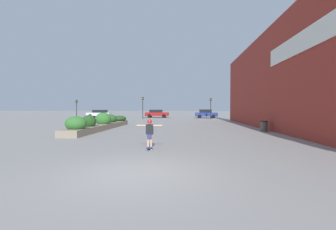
# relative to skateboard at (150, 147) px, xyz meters

# --- Properties ---
(ground_plane) EXTENTS (300.00, 300.00, 0.00)m
(ground_plane) POSITION_rel_skateboard_xyz_m (0.13, -3.68, -0.07)
(ground_plane) COLOR gray
(building_wall_right) EXTENTS (0.67, 31.13, 8.36)m
(building_wall_right) POSITION_rel_skateboard_xyz_m (8.59, 8.69, 4.12)
(building_wall_right) COLOR maroon
(building_wall_right) RESTS_ON ground_plane
(planter_box) EXTENTS (1.50, 11.91, 1.43)m
(planter_box) POSITION_rel_skateboard_xyz_m (-5.56, 9.19, 0.43)
(planter_box) COLOR gray
(planter_box) RESTS_ON ground_plane
(skateboard) EXTENTS (0.26, 0.80, 0.10)m
(skateboard) POSITION_rel_skateboard_xyz_m (0.00, 0.00, 0.00)
(skateboard) COLOR navy
(skateboard) RESTS_ON ground_plane
(skateboarder) EXTENTS (1.14, 0.21, 1.22)m
(skateboarder) POSITION_rel_skateboard_xyz_m (-0.00, 0.00, 0.76)
(skateboarder) COLOR tan
(skateboarder) RESTS_ON skateboard
(trash_bin) EXTENTS (0.56, 0.56, 0.81)m
(trash_bin) POSITION_rel_skateboard_xyz_m (7.69, 8.18, 0.33)
(trash_bin) COLOR #514C47
(trash_bin) RESTS_ON ground_plane
(car_leftmost) EXTENTS (4.31, 1.98, 1.53)m
(car_leftmost) POSITION_rel_skateboard_xyz_m (16.51, 33.96, 0.74)
(car_leftmost) COLOR silver
(car_leftmost) RESTS_ON ground_plane
(car_center_left) EXTENTS (4.47, 1.95, 1.54)m
(car_center_left) POSITION_rel_skateboard_xyz_m (-3.85, 33.38, 0.74)
(car_center_left) COLOR maroon
(car_center_left) RESTS_ON ground_plane
(car_center_right) EXTENTS (4.55, 1.93, 1.49)m
(car_center_right) POSITION_rel_skateboard_xyz_m (-15.16, 33.04, 0.72)
(car_center_right) COLOR silver
(car_center_right) RESTS_ON ground_plane
(car_rightmost) EXTENTS (3.98, 1.90, 1.59)m
(car_rightmost) POSITION_rel_skateboard_xyz_m (5.43, 32.06, 0.75)
(car_rightmost) COLOR navy
(car_rightmost) RESTS_ON ground_plane
(traffic_light_left) EXTENTS (0.28, 0.30, 3.69)m
(traffic_light_left) POSITION_rel_skateboard_xyz_m (-5.58, 27.95, 2.43)
(traffic_light_left) COLOR black
(traffic_light_left) RESTS_ON ground_plane
(traffic_light_right) EXTENTS (0.28, 0.30, 3.46)m
(traffic_light_right) POSITION_rel_skateboard_xyz_m (5.79, 27.54, 2.28)
(traffic_light_right) COLOR black
(traffic_light_right) RESTS_ON ground_plane
(traffic_light_far_left) EXTENTS (0.28, 0.30, 3.20)m
(traffic_light_far_left) POSITION_rel_skateboard_xyz_m (-17.01, 27.49, 2.13)
(traffic_light_far_left) COLOR black
(traffic_light_far_left) RESTS_ON ground_plane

